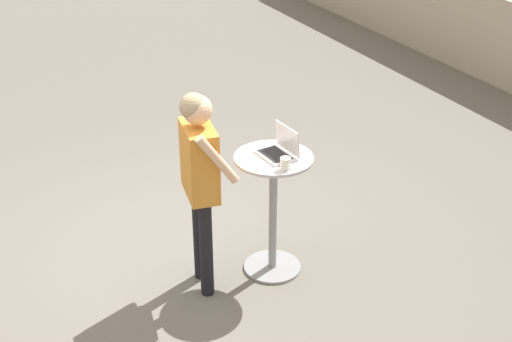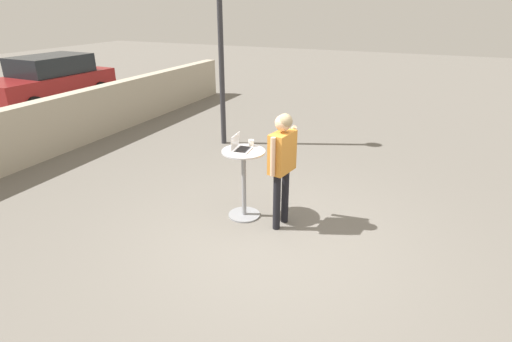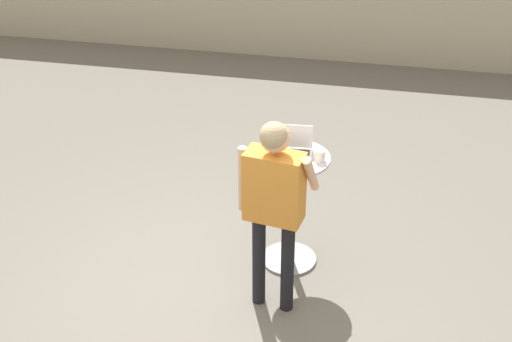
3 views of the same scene
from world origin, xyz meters
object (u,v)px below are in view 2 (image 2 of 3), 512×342
Objects in this scene: cafe_table at (244,178)px; laptop at (240,147)px; standing_person at (282,156)px; coffee_mug at (251,143)px; street_lamp at (220,11)px; parked_car_near_street at (50,81)px.

cafe_table is 3.14× the size of laptop.
laptop is at bearing 86.87° from standing_person.
coffee_mug is 3.90m from street_lamp.
street_lamp is at bearing 40.41° from standing_person.
street_lamp reaches higher than laptop.
cafe_table is at bearing -115.13° from parked_car_near_street.
cafe_table is at bearing 86.23° from standing_person.
parked_car_near_street is 7.48m from street_lamp.
standing_person is at bearing -114.63° from coffee_mug.
laptop reaches higher than cafe_table.
laptop is 0.69m from standing_person.
laptop is at bearing 163.01° from coffee_mug.
parked_car_near_street is at bearing 64.71° from laptop.
coffee_mug is 0.07× the size of standing_person.
parked_car_near_street is (4.24, 9.04, 0.14)m from cafe_table.
cafe_table is 4.31m from street_lamp.
standing_person is 4.45m from street_lamp.
coffee_mug is 0.03× the size of street_lamp.
standing_person is 0.37× the size of street_lamp.
street_lamp reaches higher than cafe_table.
parked_car_near_street reaches higher than coffee_mug.
standing_person is (-0.04, -0.63, 0.47)m from cafe_table.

